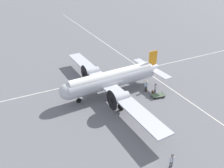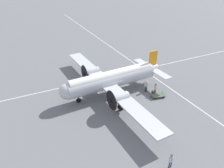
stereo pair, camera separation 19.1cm
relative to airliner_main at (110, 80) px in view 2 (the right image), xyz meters
The scene contains 10 objects.
ground_plane 2.45m from the airliner_main, 92.87° to the left, with size 300.00×300.00×0.00m, color slate.
apron_line_eastwest 9.70m from the airliner_main, 90.12° to the left, with size 120.00×0.16×0.01m.
apron_line_northsouth 5.60m from the airliner_main, behind, with size 0.16×120.00×0.01m.
airliner_main is the anchor object (origin of this frame).
crew_foreground 15.23m from the airliner_main, ahead, with size 0.28×0.56×1.64m.
passenger_boarding 7.06m from the airliner_main, 62.84° to the left, with size 0.58×0.29×1.71m.
ramp_agent 5.84m from the airliner_main, 70.41° to the left, with size 0.30×0.64×1.87m.
suitcase_near_door 6.06m from the airliner_main, 69.09° to the left, with size 0.42×0.14×0.62m.
suitcase_upright_spare 6.95m from the airliner_main, 62.65° to the left, with size 0.39×0.19×0.54m.
baggage_cart 7.68m from the airliner_main, 55.92° to the left, with size 1.47×2.17×0.56m.
Camera 2 is at (25.95, -12.77, 17.79)m, focal length 35.00 mm.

